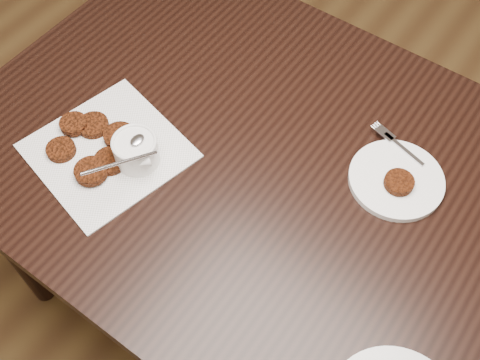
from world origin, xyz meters
name	(u,v)px	position (x,y,z in m)	size (l,w,h in m)	color
floor	(243,357)	(0.00, 0.00, 0.00)	(4.00, 4.00, 0.00)	brown
table	(282,258)	(0.00, 0.17, 0.38)	(1.39, 0.89, 0.75)	black
napkin	(108,151)	(-0.34, 0.00, 0.75)	(0.28, 0.28, 0.00)	white
sauce_ramekin	(134,141)	(-0.28, 0.02, 0.82)	(0.12, 0.12, 0.12)	white
patty_cluster	(92,144)	(-0.37, -0.01, 0.76)	(0.21, 0.21, 0.02)	#64250D
plate_with_patty	(397,178)	(0.17, 0.28, 0.76)	(0.19, 0.19, 0.03)	white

